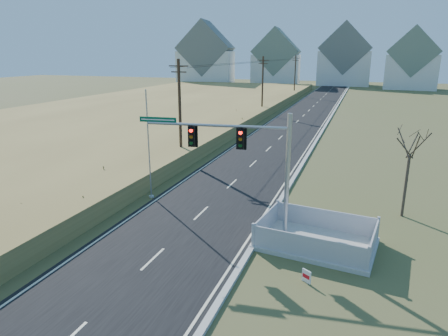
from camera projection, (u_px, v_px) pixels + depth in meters
ground at (172, 242)px, 20.75m from camera, size 260.00×260.00×0.00m
road at (307, 112)px, 66.08m from camera, size 8.00×180.00×0.06m
curb at (333, 113)px, 64.74m from camera, size 0.30×180.00×0.18m
reed_marsh at (149, 110)px, 64.47m from camera, size 38.00×110.00×1.30m
utility_pole_near at (180, 109)px, 35.12m from camera, size 1.80×0.26×9.00m
utility_pole_mid at (263, 85)px, 62.32m from camera, size 1.80×0.26×9.00m
utility_pole_far at (295, 75)px, 89.52m from camera, size 1.80×0.26×9.00m
condo_nw at (206, 59)px, 121.36m from camera, size 17.69×13.38×19.05m
condo_nnw at (276, 62)px, 122.47m from camera, size 14.93×11.17×17.03m
condo_n at (345, 59)px, 119.56m from camera, size 15.27×10.20×18.54m
condo_ne at (412, 63)px, 106.80m from camera, size 14.12×10.51×16.52m
traffic_signal_mast at (252, 160)px, 20.73m from camera, size 8.26×1.20×6.60m
fence_enclosure at (316, 241)px, 20.31m from camera, size 6.18×4.61×1.30m
open_sign at (306, 276)px, 17.00m from camera, size 0.42×0.30×0.58m
flagpole at (149, 156)px, 26.34m from camera, size 0.33×0.33×7.26m
bare_tree at (411, 142)px, 22.80m from camera, size 2.15×2.15×5.69m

